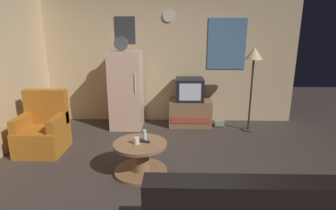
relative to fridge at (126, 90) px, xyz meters
The scene contains 12 objects.
ground_plane 2.25m from the fridge, 67.94° to the right, with size 12.00×12.00×0.00m, color #3D332D.
wall_with_art 1.12m from the fridge, 31.10° to the left, with size 5.20×0.12×2.71m.
fridge is the anchor object (origin of this frame).
tv_stand 1.36m from the fridge, ahead, with size 0.84×0.53×0.53m.
crt_tv 1.24m from the fridge, ahead, with size 0.54×0.51×0.44m.
standing_lamp 2.46m from the fridge, ahead, with size 0.32×0.32×1.59m.
coffee_table 1.97m from the fridge, 75.09° to the right, with size 0.72×0.72×0.44m.
wine_glass 1.85m from the fridge, 72.77° to the right, with size 0.05×0.05×0.15m, color silver.
mug_ceramic_white 1.94m from the fridge, 76.54° to the right, with size 0.08×0.08×0.09m, color silver.
remote_control 1.92m from the fridge, 73.28° to the right, with size 0.15×0.04×0.02m, color black.
armchair 1.68m from the fridge, 134.84° to the right, with size 0.68×0.68×0.96m.
book_stack 1.98m from the fridge, ahead, with size 0.21×0.17×0.11m.
Camera 1 is at (0.16, -3.27, 1.90)m, focal length 29.48 mm.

